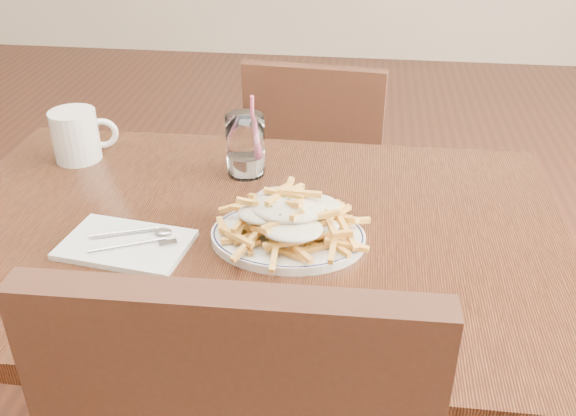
# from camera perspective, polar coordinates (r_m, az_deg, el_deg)

# --- Properties ---
(table) EXTENTS (1.20, 0.80, 0.75)m
(table) POSITION_cam_1_polar(r_m,az_deg,el_deg) (1.26, -3.63, -4.67)
(table) COLOR black
(table) RESTS_ON ground
(chair_far) EXTENTS (0.42, 0.42, 0.85)m
(chair_far) POSITION_cam_1_polar(r_m,az_deg,el_deg) (1.98, 2.58, 3.13)
(chair_far) COLOR black
(chair_far) RESTS_ON ground
(fries_plate) EXTENTS (0.31, 0.28, 0.02)m
(fries_plate) POSITION_cam_1_polar(r_m,az_deg,el_deg) (1.16, -0.00, -2.56)
(fries_plate) COLOR white
(fries_plate) RESTS_ON table
(loaded_fries) EXTENTS (0.31, 0.28, 0.08)m
(loaded_fries) POSITION_cam_1_polar(r_m,az_deg,el_deg) (1.14, -0.00, -0.46)
(loaded_fries) COLOR gold
(loaded_fries) RESTS_ON fries_plate
(napkin) EXTENTS (0.24, 0.17, 0.01)m
(napkin) POSITION_cam_1_polar(r_m,az_deg,el_deg) (1.18, -14.22, -3.18)
(napkin) COLOR silver
(napkin) RESTS_ON table
(cutlery) EXTENTS (0.17, 0.12, 0.01)m
(cutlery) POSITION_cam_1_polar(r_m,az_deg,el_deg) (1.18, -14.20, -2.71)
(cutlery) COLOR silver
(cutlery) RESTS_ON napkin
(water_glass) EXTENTS (0.08, 0.08, 0.18)m
(water_glass) POSITION_cam_1_polar(r_m,az_deg,el_deg) (1.38, -3.78, 5.28)
(water_glass) COLOR white
(water_glass) RESTS_ON table
(coffee_mug) EXTENTS (0.14, 0.10, 0.11)m
(coffee_mug) POSITION_cam_1_polar(r_m,az_deg,el_deg) (1.52, -18.25, 6.15)
(coffee_mug) COLOR white
(coffee_mug) RESTS_ON table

